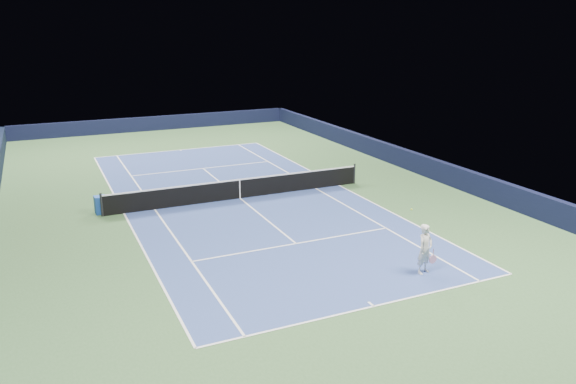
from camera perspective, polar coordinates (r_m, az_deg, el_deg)
name	(u,v)px	position (r m, az deg, el deg)	size (l,w,h in m)	color
ground	(240,198)	(27.28, -4.90, -0.65)	(40.00, 40.00, 0.00)	#34572F
wall_far	(155,123)	(45.86, -13.35, 6.81)	(22.00, 0.35, 1.10)	black
wall_right	(423,165)	(32.23, 13.53, 2.68)	(0.35, 40.00, 1.10)	black
court_surface	(240,198)	(27.28, -4.90, -0.65)	(10.97, 23.77, 0.01)	navy
baseline_far	(180,150)	(38.34, -10.91, 4.23)	(10.97, 0.08, 0.00)	white
baseline_near	(374,306)	(17.35, 8.71, -11.40)	(10.97, 0.08, 0.00)	white
sideline_doubles_right	(339,185)	(29.47, 5.19, 0.68)	(0.08, 23.77, 0.00)	white
sideline_doubles_left	(124,213)	(26.08, -16.32, -2.10)	(0.08, 23.77, 0.00)	white
sideline_singles_right	(316,188)	(28.84, 2.82, 0.38)	(0.08, 23.77, 0.00)	white
sideline_singles_left	(155,209)	(26.28, -13.38, -1.73)	(0.08, 23.77, 0.00)	white
service_line_far	(203,168)	(33.16, -8.63, 2.39)	(8.23, 0.08, 0.00)	white
service_line_near	(296,244)	(21.69, 0.83, -5.26)	(8.23, 0.08, 0.00)	white
center_service_line	(240,198)	(27.28, -4.90, -0.63)	(0.08, 12.80, 0.00)	white
center_mark_far	(181,150)	(38.19, -10.85, 4.18)	(0.08, 0.30, 0.00)	white
center_mark_near	(371,304)	(17.46, 8.44, -11.20)	(0.08, 0.30, 0.00)	white
tennis_net	(240,188)	(27.13, -4.92, 0.37)	(12.90, 0.10, 1.07)	black
sponsor_cube	(101,205)	(26.31, -18.50, -1.23)	(0.59, 0.48, 0.80)	blue
tennis_player	(425,249)	(19.49, 13.76, -5.65)	(0.84, 1.33, 1.98)	silver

